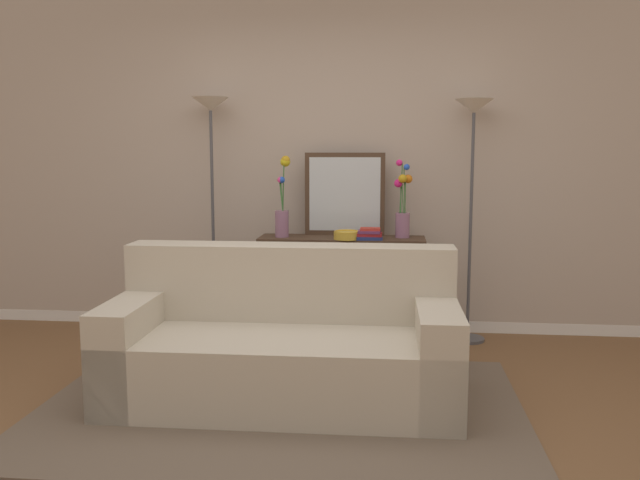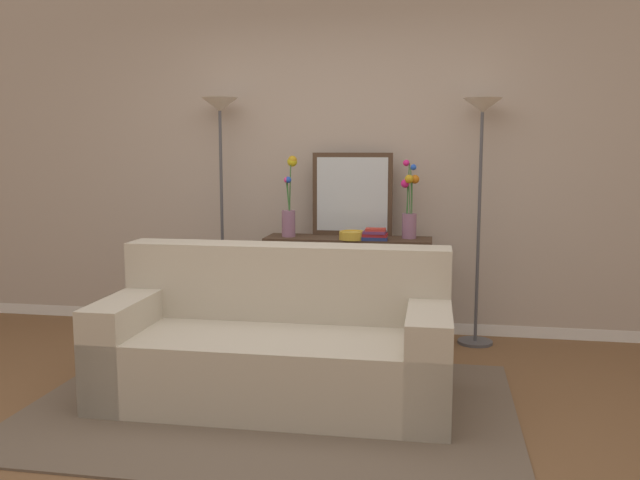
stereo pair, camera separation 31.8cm
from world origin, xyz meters
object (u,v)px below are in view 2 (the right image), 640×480
(couch, at_px, (277,346))
(book_stack, at_px, (375,235))
(fruit_bowl, at_px, (352,235))
(floor_lamp_left, at_px, (221,150))
(book_row_under_console, at_px, (313,331))
(vase_tall_flowers, at_px, (290,202))
(floor_lamp_right, at_px, (481,153))
(wall_mirror, at_px, (352,194))
(vase_short_flowers, at_px, (409,210))
(console_table, at_px, (348,270))

(couch, distance_m, book_stack, 1.36)
(couch, height_order, fruit_bowl, couch)
(floor_lamp_left, xyz_separation_m, book_row_under_console, (0.75, -0.07, -1.40))
(book_row_under_console, bearing_deg, vase_tall_flowers, -173.30)
(floor_lamp_left, relative_size, floor_lamp_right, 1.02)
(floor_lamp_right, bearing_deg, book_row_under_console, -176.58)
(couch, distance_m, floor_lamp_left, 1.93)
(couch, height_order, book_stack, same)
(floor_lamp_right, distance_m, wall_mirror, 1.01)
(floor_lamp_right, distance_m, book_stack, 0.98)
(couch, distance_m, fruit_bowl, 1.31)
(floor_lamp_left, height_order, vase_short_flowers, floor_lamp_left)
(couch, xyz_separation_m, vase_tall_flowers, (-0.21, 1.26, 0.75))
(fruit_bowl, bearing_deg, book_row_under_console, 161.73)
(floor_lamp_left, xyz_separation_m, floor_lamp_right, (1.98, 0.00, -0.02))
(couch, bearing_deg, vase_short_flowers, 62.03)
(couch, relative_size, vase_short_flowers, 3.43)
(book_stack, height_order, book_row_under_console, book_stack)
(wall_mirror, relative_size, fruit_bowl, 3.27)
(floor_lamp_right, bearing_deg, wall_mirror, 175.94)
(couch, relative_size, floor_lamp_left, 1.08)
(console_table, distance_m, floor_lamp_right, 1.31)
(floor_lamp_left, height_order, wall_mirror, floor_lamp_left)
(vase_short_flowers, bearing_deg, vase_tall_flowers, -176.59)
(book_stack, relative_size, book_row_under_console, 0.42)
(floor_lamp_right, distance_m, fruit_bowl, 1.11)
(console_table, height_order, vase_short_flowers, vase_short_flowers)
(book_stack, bearing_deg, book_row_under_console, 168.17)
(couch, xyz_separation_m, book_stack, (0.45, 1.18, 0.52))
(vase_short_flowers, height_order, fruit_bowl, vase_short_flowers)
(floor_lamp_left, relative_size, vase_tall_flowers, 3.02)
(floor_lamp_left, height_order, floor_lamp_right, floor_lamp_left)
(vase_short_flowers, relative_size, book_row_under_console, 1.21)
(couch, distance_m, vase_short_flowers, 1.64)
(couch, xyz_separation_m, floor_lamp_right, (1.20, 1.35, 1.12))
(fruit_bowl, bearing_deg, vase_tall_flowers, 170.46)
(vase_short_flowers, distance_m, book_row_under_console, 1.19)
(console_table, distance_m, book_row_under_console, 0.56)
(wall_mirror, xyz_separation_m, book_stack, (0.20, -0.24, -0.28))
(wall_mirror, xyz_separation_m, fruit_bowl, (0.03, -0.24, -0.29))
(floor_lamp_right, relative_size, book_stack, 9.06)
(console_table, bearing_deg, wall_mirror, 85.78)
(floor_lamp_left, distance_m, book_stack, 1.39)
(vase_tall_flowers, relative_size, book_stack, 3.05)
(floor_lamp_left, relative_size, fruit_bowl, 9.52)
(console_table, relative_size, floor_lamp_left, 0.68)
(wall_mirror, height_order, book_row_under_console, wall_mirror)
(floor_lamp_right, bearing_deg, vase_short_flowers, -175.41)
(floor_lamp_left, height_order, book_stack, floor_lamp_left)
(couch, height_order, vase_tall_flowers, vase_tall_flowers)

